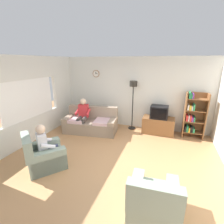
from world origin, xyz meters
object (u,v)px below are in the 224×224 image
(armchair_near_window, at_px, (44,156))
(person_in_left_armchair, at_px, (46,144))
(bookshelf, at_px, (193,116))
(couch, at_px, (91,123))
(armchair_near_bookshelf, at_px, (153,202))
(person_on_couch, at_px, (83,114))
(tv_stand, at_px, (158,125))
(tv, at_px, (159,112))
(floor_lamp, at_px, (133,92))

(armchair_near_window, distance_m, person_in_left_armchair, 0.33)
(bookshelf, distance_m, armchair_near_window, 4.77)
(couch, height_order, person_in_left_armchair, person_in_left_armchair)
(armchair_near_bookshelf, height_order, person_on_couch, person_on_couch)
(tv_stand, distance_m, bookshelf, 1.20)
(tv, relative_size, armchair_near_bookshelf, 0.65)
(floor_lamp, relative_size, armchair_near_window, 1.56)
(bookshelf, distance_m, person_in_left_armchair, 4.67)
(person_on_couch, xyz_separation_m, person_in_left_armchair, (0.21, -2.18, -0.09))
(armchair_near_window, xyz_separation_m, person_in_left_armchair, (0.06, 0.07, 0.32))
(bookshelf, relative_size, person_on_couch, 1.27)
(tv, bearing_deg, person_on_couch, -163.74)
(tv, relative_size, floor_lamp, 0.32)
(bookshelf, bearing_deg, tv_stand, -176.38)
(armchair_near_window, relative_size, armchair_near_bookshelf, 1.28)
(tv, height_order, armchair_near_window, tv)
(bookshelf, relative_size, floor_lamp, 0.85)
(couch, height_order, person_on_couch, person_on_couch)
(armchair_near_window, relative_size, person_in_left_armchair, 1.06)
(tv_stand, xyz_separation_m, floor_lamp, (-0.99, 0.10, 1.16))
(armchair_near_bookshelf, xyz_separation_m, person_in_left_armchair, (-2.64, 0.58, 0.32))
(couch, bearing_deg, floor_lamp, 29.53)
(person_on_couch, bearing_deg, person_in_left_armchair, -84.60)
(couch, bearing_deg, person_on_couch, -157.48)
(tv, distance_m, bookshelf, 1.11)
(couch, height_order, tv_stand, couch)
(bookshelf, relative_size, armchair_near_bookshelf, 1.71)
(person_in_left_armchair, bearing_deg, floor_lamp, 64.88)
(bookshelf, bearing_deg, couch, -167.76)
(floor_lamp, bearing_deg, person_on_couch, -151.53)
(tv, distance_m, person_in_left_armchair, 3.82)
(floor_lamp, bearing_deg, armchair_near_window, -115.48)
(person_in_left_armchair, bearing_deg, armchair_near_window, -129.28)
(tv, height_order, floor_lamp, floor_lamp)
(bookshelf, xyz_separation_m, armchair_near_bookshelf, (-0.90, -3.62, -0.48))
(armchair_near_bookshelf, bearing_deg, bookshelf, 76.10)
(floor_lamp, height_order, person_in_left_armchair, floor_lamp)
(tv_stand, xyz_separation_m, person_on_couch, (-2.64, -0.79, 0.40))
(tv, bearing_deg, bookshelf, 4.87)
(couch, distance_m, tv, 2.51)
(floor_lamp, relative_size, armchair_near_bookshelf, 2.00)
(armchair_near_window, bearing_deg, tv, 50.50)
(tv, height_order, bookshelf, bookshelf)
(couch, distance_m, tv_stand, 2.47)
(couch, distance_m, floor_lamp, 1.95)
(tv_stand, bearing_deg, armchair_near_bookshelf, -86.65)
(armchair_near_window, bearing_deg, bookshelf, 40.90)
(bookshelf, height_order, floor_lamp, floor_lamp)
(couch, relative_size, floor_lamp, 1.08)
(tv, bearing_deg, couch, -164.46)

